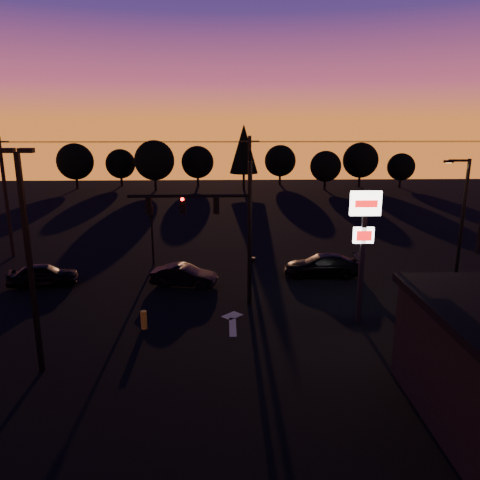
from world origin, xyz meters
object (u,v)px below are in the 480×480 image
object	(u,v)px
traffic_signal_mast	(220,219)
car_left	(43,275)
streetlight	(461,221)
car_right	(322,265)
car_mid	(184,276)
parking_lot_light	(28,249)
bollard	(144,320)
secondary_signal	(152,226)
pylon_sign	(364,229)
suv_parked	(467,348)

from	to	relation	value
traffic_signal_mast	car_left	xyz separation A→B (m)	(-11.18, 3.48, -4.22)
streetlight	car_right	size ratio (longest dim) A/B	1.59
car_mid	car_right	world-z (taller)	car_right
parking_lot_light	bollard	size ratio (longest dim) A/B	9.78
car_left	traffic_signal_mast	bearing A→B (deg)	-117.07
car_left	car_right	world-z (taller)	car_right
secondary_signal	streetlight	xyz separation A→B (m)	(18.91, -5.99, 1.56)
parking_lot_light	car_left	size ratio (longest dim) A/B	2.18
secondary_signal	car_left	xyz separation A→B (m)	(-6.28, -4.01, -2.15)
car_mid	pylon_sign	bearing A→B (deg)	-108.99
car_left	bollard	bearing A→B (deg)	-141.25
streetlight	bollard	world-z (taller)	streetlight
streetlight	suv_parked	size ratio (longest dim) A/B	1.58
bollard	car_mid	size ratio (longest dim) A/B	0.23
parking_lot_light	streetlight	distance (m)	23.05
traffic_signal_mast	streetlight	distance (m)	14.10
streetlight	parking_lot_light	bearing A→B (deg)	-158.35
secondary_signal	car_right	distance (m)	12.08
secondary_signal	car_mid	bearing A→B (deg)	-59.70
parking_lot_light	pylon_sign	world-z (taller)	parking_lot_light
parking_lot_light	pylon_sign	distance (m)	15.19
traffic_signal_mast	car_mid	world-z (taller)	traffic_signal_mast
pylon_sign	bollard	distance (m)	11.81
traffic_signal_mast	car_left	size ratio (longest dim) A/B	2.05
parking_lot_light	car_left	world-z (taller)	parking_lot_light
traffic_signal_mast	bollard	bearing A→B (deg)	-141.84
traffic_signal_mast	car_right	world-z (taller)	traffic_signal_mast
car_right	car_left	bearing A→B (deg)	-82.16
secondary_signal	car_right	xyz separation A→B (m)	(11.58, -2.70, -2.13)
suv_parked	streetlight	bearing A→B (deg)	74.64
streetlight	car_left	world-z (taller)	streetlight
secondary_signal	streetlight	distance (m)	19.89
car_left	car_right	size ratio (longest dim) A/B	0.83
car_mid	car_right	size ratio (longest dim) A/B	0.81
parking_lot_light	car_mid	xyz separation A→B (m)	(5.06, 10.11, -4.60)
car_left	suv_parked	distance (m)	24.05
streetlight	suv_parked	distance (m)	9.80
pylon_sign	streetlight	size ratio (longest dim) A/B	0.85
secondary_signal	bollard	world-z (taller)	secondary_signal
bollard	car_right	size ratio (longest dim) A/B	0.19
pylon_sign	bollard	xyz separation A→B (m)	(-10.93, -0.52, -4.45)
pylon_sign	suv_parked	bearing A→B (deg)	-51.88
pylon_sign	bollard	size ratio (longest dim) A/B	7.28
streetlight	bollard	size ratio (longest dim) A/B	8.56
suv_parked	traffic_signal_mast	bearing A→B (deg)	154.05
traffic_signal_mast	secondary_signal	world-z (taller)	traffic_signal_mast
car_left	parking_lot_light	bearing A→B (deg)	-169.94
suv_parked	car_mid	bearing A→B (deg)	149.37
secondary_signal	suv_parked	distance (m)	21.19
streetlight	car_mid	xyz separation A→B (m)	(-16.35, 1.61, -3.75)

